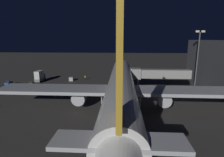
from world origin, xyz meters
TOP-DOWN VIEW (x-y plane):
  - ground_plane at (0.00, 0.00)m, footprint 320.00×320.00m
  - airliner_at_gate at (0.00, 8.06)m, footprint 55.00×59.12m
  - jet_bridge at (-9.89, -7.58)m, footprint 17.90×3.40m
  - apron_floodlight_mast at (-25.50, -16.41)m, footprint 2.90×0.50m
  - catering_truck at (30.68, -18.58)m, footprint 2.36×5.50m
  - baggage_tug_lead at (39.10, -12.58)m, footprint 1.86×2.52m
  - pushback_tug at (30.54, -11.83)m, footprint 1.86×2.34m
  - baggage_container_spare at (19.29, -20.71)m, footprint 1.52×1.54m
  - ground_crew_by_belt_loader at (14.36, -22.90)m, footprint 0.40×0.40m
  - traffic_cone_nose_port at (-2.20, -20.12)m, footprint 0.36×0.36m
  - traffic_cone_nose_starboard at (2.20, -20.12)m, footprint 0.36×0.36m

SIDE VIEW (x-z plane):
  - ground_plane at x=0.00m, z-range 0.00..0.00m
  - traffic_cone_nose_port at x=-2.20m, z-range 0.00..0.55m
  - traffic_cone_nose_starboard at x=2.20m, z-range 0.00..0.55m
  - baggage_container_spare at x=19.29m, z-range 0.00..1.46m
  - pushback_tug at x=30.54m, z-range -0.20..1.75m
  - baggage_tug_lead at x=39.10m, z-range -0.19..1.76m
  - ground_crew_by_belt_loader at x=14.36m, z-range 0.09..1.83m
  - catering_truck at x=30.68m, z-range -0.03..4.22m
  - airliner_at_gate at x=0.00m, z-range -4.35..15.53m
  - jet_bridge at x=-9.89m, z-range 2.07..9.30m
  - apron_floodlight_mast at x=-25.50m, z-range 1.45..19.97m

